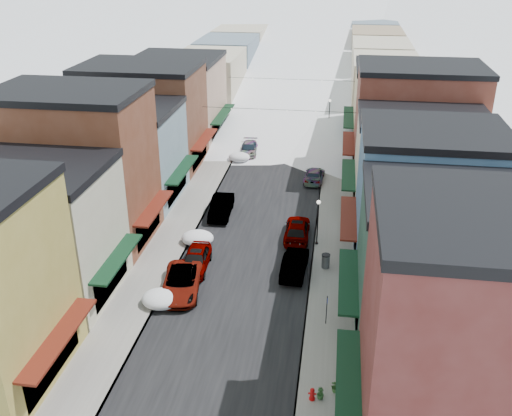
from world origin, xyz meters
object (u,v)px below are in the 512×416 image
(fire_hydrant, at_px, (312,394))
(car_green_sedan, at_px, (295,263))
(car_white_suv, at_px, (181,282))
(car_silver_sedan, at_px, (196,259))
(trash_can, at_px, (326,261))
(streetlamp_near, at_px, (318,217))
(car_dark_hatch, at_px, (221,207))

(fire_hydrant, bearing_deg, car_green_sedan, 98.95)
(car_white_suv, distance_m, fire_hydrant, 13.34)
(car_silver_sedan, bearing_deg, trash_can, 5.13)
(car_green_sedan, bearing_deg, car_white_suv, 28.85)
(car_white_suv, bearing_deg, streetlamp_near, 34.75)
(trash_can, bearing_deg, fire_hydrant, -90.85)
(car_white_suv, xyz_separation_m, car_dark_hatch, (0.25, 12.63, 0.05))
(car_white_suv, xyz_separation_m, trash_can, (9.84, 4.57, -0.06))
(car_green_sedan, relative_size, streetlamp_near, 1.23)
(car_white_suv, relative_size, car_green_sedan, 1.17)
(car_dark_hatch, relative_size, trash_can, 4.54)
(car_white_suv, bearing_deg, fire_hydrant, -51.22)
(car_silver_sedan, relative_size, trash_can, 4.29)
(car_dark_hatch, height_order, trash_can, car_dark_hatch)
(car_white_suv, height_order, trash_can, car_white_suv)
(car_silver_sedan, bearing_deg, car_green_sedan, 0.96)
(car_white_suv, distance_m, car_dark_hatch, 12.63)
(trash_can, relative_size, streetlamp_near, 0.28)
(car_silver_sedan, distance_m, trash_can, 9.68)
(car_silver_sedan, height_order, fire_hydrant, car_silver_sedan)
(car_white_suv, distance_m, streetlamp_near, 12.29)
(car_dark_hatch, bearing_deg, streetlamp_near, -29.65)
(car_green_sedan, bearing_deg, trash_can, -156.42)
(car_dark_hatch, bearing_deg, fire_hydrant, -69.43)
(car_white_suv, height_order, car_green_sedan, car_green_sedan)
(car_dark_hatch, xyz_separation_m, car_green_sedan, (7.34, -8.91, -0.03))
(car_silver_sedan, distance_m, car_green_sedan, 7.36)
(car_green_sedan, height_order, trash_can, car_green_sedan)
(car_green_sedan, distance_m, streetlamp_near, 5.01)
(car_dark_hatch, bearing_deg, car_green_sedan, -53.18)
(fire_hydrant, height_order, trash_can, trash_can)
(car_silver_sedan, distance_m, car_dark_hatch, 9.39)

